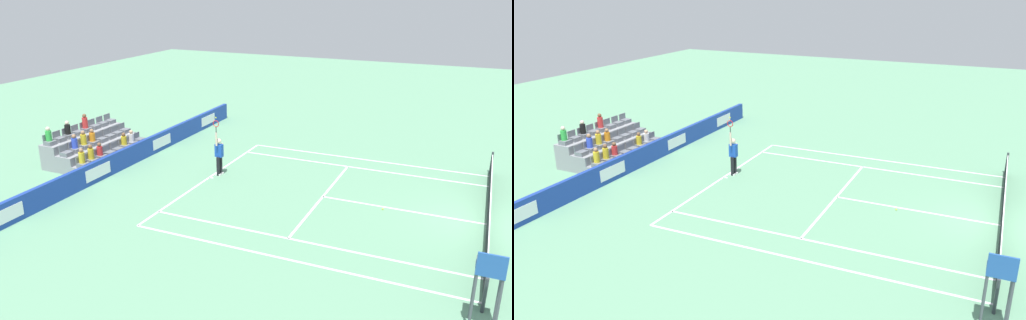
{
  "view_description": "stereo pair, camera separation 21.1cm",
  "coord_description": "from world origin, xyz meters",
  "views": [
    {
      "loc": [
        19.42,
        -0.76,
        8.61
      ],
      "look_at": [
        -0.26,
        -9.63,
        1.1
      ],
      "focal_mm": 36.06,
      "sensor_mm": 36.0,
      "label": 1
    },
    {
      "loc": [
        19.33,
        -0.57,
        8.61
      ],
      "look_at": [
        -0.26,
        -9.63,
        1.1
      ],
      "focal_mm": 36.06,
      "sensor_mm": 36.0,
      "label": 2
    }
  ],
  "objects": [
    {
      "name": "line_centre_service",
      "position": [
        0.0,
        -3.2,
        0.0
      ],
      "size": [
        0.1,
        6.4,
        0.01
      ],
      "primitive_type": "cube",
      "color": "white",
      "rests_on": "ground"
    },
    {
      "name": "stadium_stand",
      "position": [
        0.03,
        -18.6,
        0.56
      ],
      "size": [
        4.96,
        2.85,
        2.21
      ],
      "color": "gray",
      "rests_on": "ground"
    },
    {
      "name": "tennis_net",
      "position": [
        0.0,
        0.0,
        0.49
      ],
      "size": [
        11.97,
        0.1,
        1.07
      ],
      "color": "#33383D",
      "rests_on": "ground"
    },
    {
      "name": "line_service",
      "position": [
        0.0,
        -6.4,
        0.0
      ],
      "size": [
        8.23,
        0.1,
        0.01
      ],
      "primitive_type": "cube",
      "color": "white",
      "rests_on": "ground"
    },
    {
      "name": "line_singles_sideline_right",
      "position": [
        -4.12,
        -5.95,
        0.0
      ],
      "size": [
        0.1,
        11.89,
        0.01
      ],
      "primitive_type": "cube",
      "color": "white",
      "rests_on": "ground"
    },
    {
      "name": "sponsor_barrier",
      "position": [
        -0.0,
        -16.3,
        0.49
      ],
      "size": [
        20.25,
        0.22,
        0.97
      ],
      "color": "#193899",
      "rests_on": "ground"
    },
    {
      "name": "line_doubles_sideline_left",
      "position": [
        5.49,
        -5.95,
        0.0
      ],
      "size": [
        0.1,
        11.89,
        0.01
      ],
      "primitive_type": "cube",
      "color": "white",
      "rests_on": "ground"
    },
    {
      "name": "line_singles_sideline_left",
      "position": [
        4.12,
        -5.95,
        0.0
      ],
      "size": [
        0.1,
        11.89,
        0.01
      ],
      "primitive_type": "cube",
      "color": "white",
      "rests_on": "ground"
    },
    {
      "name": "ground_plane",
      "position": [
        0.0,
        0.0,
        0.0
      ],
      "size": [
        80.0,
        80.0,
        0.0
      ],
      "primitive_type": "plane",
      "color": "#669E77"
    },
    {
      "name": "line_doubles_sideline_right",
      "position": [
        -5.49,
        -5.95,
        0.0
      ],
      "size": [
        0.1,
        11.89,
        0.01
      ],
      "primitive_type": "cube",
      "color": "white",
      "rests_on": "ground"
    },
    {
      "name": "loose_tennis_ball",
      "position": [
        0.29,
        -3.83,
        0.03
      ],
      "size": [
        0.07,
        0.07,
        0.07
      ],
      "primitive_type": "sphere",
      "color": "#D1E533",
      "rests_on": "ground"
    },
    {
      "name": "line_baseline",
      "position": [
        0.0,
        -11.89,
        0.0
      ],
      "size": [
        10.97,
        0.1,
        0.01
      ],
      "primitive_type": "cube",
      "color": "white",
      "rests_on": "ground"
    },
    {
      "name": "tennis_player",
      "position": [
        -0.52,
        -11.63,
        0.99
      ],
      "size": [
        0.53,
        0.37,
        2.85
      ],
      "color": "black",
      "rests_on": "ground"
    },
    {
      "name": "line_centre_mark",
      "position": [
        0.0,
        -11.79,
        0.0
      ],
      "size": [
        0.1,
        0.2,
        0.01
      ],
      "primitive_type": "cube",
      "color": "white",
      "rests_on": "ground"
    },
    {
      "name": "umpire_chair",
      "position": [
        6.76,
        -0.02,
        1.52
      ],
      "size": [
        0.7,
        0.7,
        2.34
      ],
      "color": "#474C54",
      "rests_on": "ground"
    }
  ]
}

